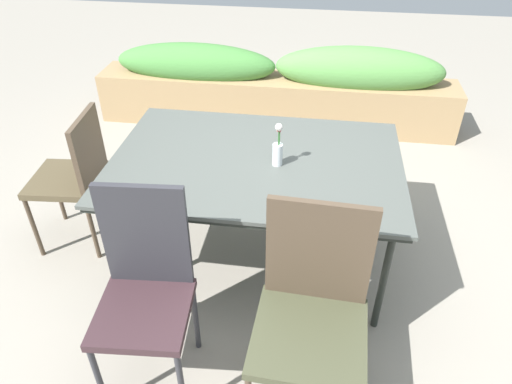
{
  "coord_description": "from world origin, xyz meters",
  "views": [
    {
      "loc": [
        0.26,
        -2.2,
        2.08
      ],
      "look_at": [
        -0.06,
        -0.0,
        0.49
      ],
      "focal_mm": 33.05,
      "sensor_mm": 36.0,
      "label": 1
    }
  ],
  "objects_px": {
    "chair_near_left": "(145,283)",
    "flower_vase": "(278,149)",
    "chair_near_right": "(313,305)",
    "planter_box": "(277,87)",
    "chair_end_left": "(75,172)",
    "dining_table": "(256,166)"
  },
  "relations": [
    {
      "from": "chair_near_left",
      "to": "flower_vase",
      "type": "xyz_separation_m",
      "value": [
        0.49,
        0.81,
        0.25
      ]
    },
    {
      "from": "chair_near_right",
      "to": "planter_box",
      "type": "bearing_deg",
      "value": -77.88
    },
    {
      "from": "chair_end_left",
      "to": "chair_near_left",
      "type": "bearing_deg",
      "value": -143.73
    },
    {
      "from": "planter_box",
      "to": "dining_table",
      "type": "bearing_deg",
      "value": -87.66
    },
    {
      "from": "chair_end_left",
      "to": "planter_box",
      "type": "relative_size",
      "value": 0.27
    },
    {
      "from": "dining_table",
      "to": "planter_box",
      "type": "height_order",
      "value": "planter_box"
    },
    {
      "from": "dining_table",
      "to": "chair_near_left",
      "type": "distance_m",
      "value": 0.93
    },
    {
      "from": "chair_near_left",
      "to": "planter_box",
      "type": "xyz_separation_m",
      "value": [
        0.29,
        2.69,
        -0.2
      ]
    },
    {
      "from": "chair_end_left",
      "to": "chair_near_right",
      "type": "relative_size",
      "value": 0.92
    },
    {
      "from": "chair_near_left",
      "to": "chair_end_left",
      "type": "xyz_separation_m",
      "value": [
        -0.74,
        0.85,
        -0.04
      ]
    },
    {
      "from": "dining_table",
      "to": "planter_box",
      "type": "distance_m",
      "value": 1.87
    },
    {
      "from": "chair_near_left",
      "to": "chair_near_right",
      "type": "relative_size",
      "value": 1.03
    },
    {
      "from": "dining_table",
      "to": "chair_near_right",
      "type": "xyz_separation_m",
      "value": [
        0.37,
        -0.84,
        -0.14
      ]
    },
    {
      "from": "chair_near_right",
      "to": "planter_box",
      "type": "height_order",
      "value": "chair_near_right"
    },
    {
      "from": "planter_box",
      "to": "chair_end_left",
      "type": "bearing_deg",
      "value": -119.44
    },
    {
      "from": "dining_table",
      "to": "chair_end_left",
      "type": "bearing_deg",
      "value": 179.69
    },
    {
      "from": "dining_table",
      "to": "flower_vase",
      "type": "height_order",
      "value": "flower_vase"
    },
    {
      "from": "chair_end_left",
      "to": "flower_vase",
      "type": "relative_size",
      "value": 3.55
    },
    {
      "from": "flower_vase",
      "to": "planter_box",
      "type": "distance_m",
      "value": 1.93
    },
    {
      "from": "chair_near_right",
      "to": "planter_box",
      "type": "distance_m",
      "value": 2.72
    },
    {
      "from": "dining_table",
      "to": "planter_box",
      "type": "xyz_separation_m",
      "value": [
        -0.08,
        1.84,
        -0.31
      ]
    },
    {
      "from": "dining_table",
      "to": "chair_near_right",
      "type": "height_order",
      "value": "chair_near_right"
    }
  ]
}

